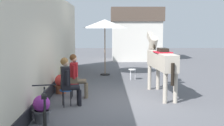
{
  "coord_description": "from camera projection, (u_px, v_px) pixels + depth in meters",
  "views": [
    {
      "loc": [
        -0.56,
        -8.43,
        2.22
      ],
      "look_at": [
        -0.4,
        1.2,
        1.05
      ],
      "focal_mm": 47.18,
      "sensor_mm": 36.0,
      "label": 1
    }
  ],
  "objects": [
    {
      "name": "saddled_horse_center",
      "position": [
        161.0,
        60.0,
        9.61
      ],
      "size": [
        0.64,
        3.0,
        2.06
      ],
      "color": "#B2A899",
      "rests_on": "ground_plane"
    },
    {
      "name": "flower_planter_nearest",
      "position": [
        42.0,
        108.0,
        6.91
      ],
      "size": [
        0.43,
        0.43,
        0.64
      ],
      "color": "#4C4C51",
      "rests_on": "ground_plane"
    },
    {
      "name": "cafe_parasol",
      "position": [
        105.0,
        24.0,
        13.48
      ],
      "size": [
        2.1,
        2.1,
        2.58
      ],
      "color": "black",
      "rests_on": "ground_plane"
    },
    {
      "name": "leaning_bicycle",
      "position": [
        45.0,
        120.0,
        5.84
      ],
      "size": [
        0.54,
        1.73,
        1.02
      ],
      "color": "black",
      "rests_on": "ground_plane"
    },
    {
      "name": "flower_planter_inner_far",
      "position": [
        61.0,
        84.0,
        9.93
      ],
      "size": [
        0.43,
        0.43,
        0.64
      ],
      "color": "#A85638",
      "rests_on": "ground_plane"
    },
    {
      "name": "pub_facade_wall",
      "position": [
        48.0,
        48.0,
        9.9
      ],
      "size": [
        0.34,
        14.0,
        3.4
      ],
      "color": "beige",
      "rests_on": "ground_plane"
    },
    {
      "name": "ground_plane",
      "position": [
        121.0,
        84.0,
        11.62
      ],
      "size": [
        40.0,
        40.0,
        0.0
      ],
      "primitive_type": "plane",
      "color": "#56565B"
    },
    {
      "name": "seated_visitor_far",
      "position": [
        76.0,
        74.0,
        9.23
      ],
      "size": [
        0.61,
        0.49,
        1.39
      ],
      "color": "red",
      "rests_on": "ground_plane"
    },
    {
      "name": "distant_cottage",
      "position": [
        136.0,
        34.0,
        19.86
      ],
      "size": [
        3.4,
        2.6,
        3.5
      ],
      "color": "silver",
      "rests_on": "ground_plane"
    },
    {
      "name": "seated_visitor_near",
      "position": [
        68.0,
        79.0,
        8.24
      ],
      "size": [
        0.61,
        0.47,
        1.39
      ],
      "color": "#194C99",
      "rests_on": "ground_plane"
    },
    {
      "name": "flower_planter_farthest",
      "position": [
        68.0,
        76.0,
        11.44
      ],
      "size": [
        0.43,
        0.43,
        0.64
      ],
      "color": "beige",
      "rests_on": "ground_plane"
    },
    {
      "name": "spare_stool_white",
      "position": [
        132.0,
        71.0,
        12.45
      ],
      "size": [
        0.32,
        0.32,
        0.46
      ],
      "color": "white",
      "rests_on": "ground_plane"
    }
  ]
}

